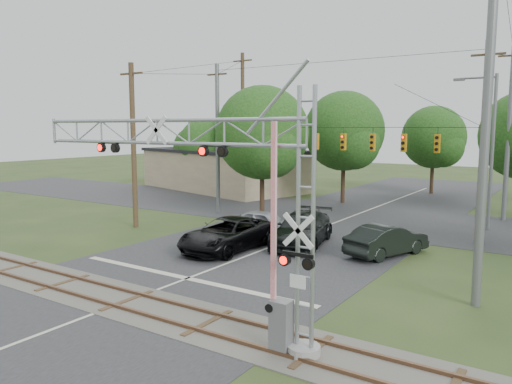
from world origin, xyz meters
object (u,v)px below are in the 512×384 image
Objects in this scene: traffic_signal_span at (341,142)px; streetlight at (489,144)px; car_dark at (302,229)px; commercial_building at (223,169)px; crossing_gantry at (207,184)px; sedan_silver at (265,223)px; pickup_black at (228,234)px.

streetlight is at bearing 27.40° from traffic_signal_span.
car_dark is 13.82m from streetlight.
commercial_building is at bearing 147.42° from traffic_signal_span.
crossing_gantry is 1.20× the size of streetlight.
crossing_gantry is at bearing -88.84° from car_dark.
sedan_silver is (-3.22, 1.06, -0.14)m from car_dark.
crossing_gantry is at bearing -38.40° from commercial_building.
commercial_building is (-19.19, 12.26, -3.57)m from traffic_signal_span.
traffic_signal_span is at bearing -152.60° from streetlight.
streetlight is (27.52, -7.95, 3.45)m from commercial_building.
crossing_gantry is 13.46m from car_dark.
crossing_gantry reaches higher than pickup_black.
pickup_black is at bearing -105.34° from traffic_signal_span.
crossing_gantry is 15.51m from sedan_silver.
sedan_silver is (-2.91, -4.85, -4.98)m from traffic_signal_span.
streetlight is (4.83, 22.68, 0.74)m from crossing_gantry.
traffic_signal_span is 7.53m from sedan_silver.
pickup_black is 1.38× the size of sedan_silver.
commercial_building is (-16.28, 17.11, 1.40)m from sedan_silver.
commercial_building is (-19.50, 18.17, 1.26)m from car_dark.
traffic_signal_span reaches higher than car_dark.
streetlight is at bearing -1.04° from commercial_building.
sedan_silver is (-6.41, 13.52, -4.11)m from crossing_gantry.
commercial_building is at bearing 36.32° from sedan_silver.
commercial_building is (-22.69, 30.63, -2.71)m from crossing_gantry.
car_dark is at bearing -87.02° from traffic_signal_span.
pickup_black is 1.00× the size of car_dark.
traffic_signal_span is 7.64m from car_dark.
crossing_gantry is at bearing -79.20° from traffic_signal_span.
streetlight reaches higher than crossing_gantry.
traffic_signal_span is at bearing -38.21° from sedan_silver.
car_dark is 1.38× the size of sedan_silver.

